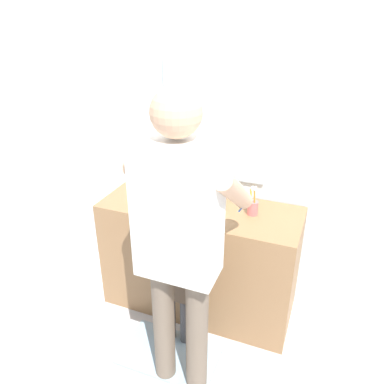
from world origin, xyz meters
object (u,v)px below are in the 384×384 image
Objects in this scene: soap_bottle at (150,189)px; toothbrush_cup at (253,207)px; child_toddler at (178,281)px; adult_parent at (180,229)px.

toothbrush_cup is at bearing 2.40° from soap_bottle.
child_toddler is (-0.36, -0.43, -0.40)m from toothbrush_cup.
soap_bottle is 0.19× the size of child_toddler.
toothbrush_cup is 0.69m from child_toddler.
child_toddler is 0.64m from adult_parent.
toothbrush_cup reaches higher than child_toddler.
toothbrush_cup is 0.74m from soap_bottle.
adult_parent is at bearing -51.99° from soap_bottle.
toothbrush_cup is 0.24× the size of child_toddler.
toothbrush_cup is at bearing 72.06° from adult_parent.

